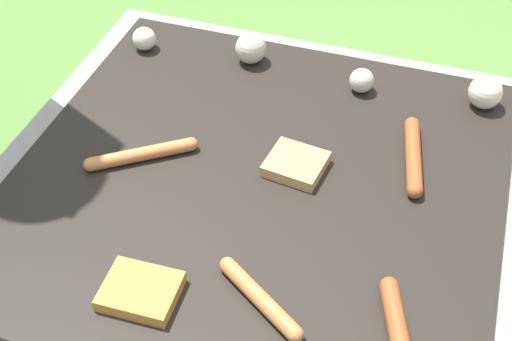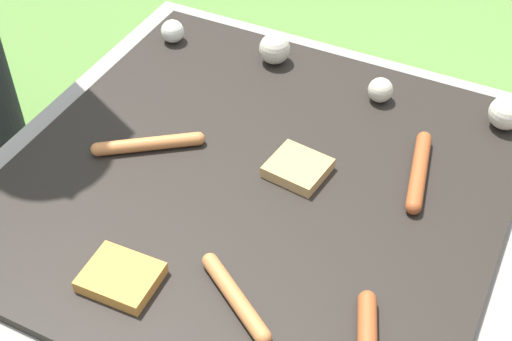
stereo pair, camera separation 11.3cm
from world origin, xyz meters
name	(u,v)px [view 1 (the left image)]	position (x,y,z in m)	size (l,w,h in m)	color
ground_plane	(256,314)	(0.00, 0.00, 0.00)	(14.00, 14.00, 0.00)	#567F38
grill	(256,254)	(0.00, 0.00, 0.18)	(0.87, 0.87, 0.37)	gray
sausage_front_center	(260,298)	(0.08, -0.23, 0.38)	(0.14, 0.10, 0.02)	#C6753D
sausage_front_right	(142,154)	(-0.19, -0.01, 0.38)	(0.16, 0.12, 0.02)	#C6753D
sausage_mid_left	(413,156)	(0.23, 0.12, 0.38)	(0.06, 0.18, 0.03)	#A34C23
sausage_mid_right	(399,336)	(0.27, -0.23, 0.38)	(0.08, 0.18, 0.03)	#A34C23
bread_slice_center	(296,164)	(0.05, 0.04, 0.38)	(0.10, 0.10, 0.02)	tan
bread_slice_right	(141,291)	(-0.08, -0.27, 0.38)	(0.10, 0.09, 0.02)	#D18438
mushroom_row	(328,66)	(0.04, 0.30, 0.40)	(0.70, 0.08, 0.06)	silver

